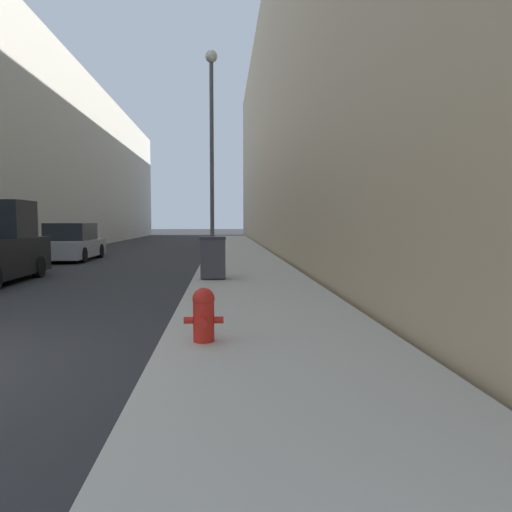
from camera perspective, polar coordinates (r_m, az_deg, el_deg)
name	(u,v)px	position (r m, az deg, el deg)	size (l,w,h in m)	color
sidewalk_right	(240,256)	(23.45, -1.88, 0.02)	(3.21, 60.00, 0.15)	#B7B2A8
building_right_stone	(358,122)	(33.09, 11.53, 14.75)	(12.00, 60.00, 15.83)	tan
fire_hydrant	(204,313)	(6.54, -6.01, -6.55)	(0.51, 0.40, 0.70)	red
trash_bin	(213,257)	(13.57, -4.92, -0.13)	(0.68, 0.70, 1.14)	#3D3D42
lamppost	(212,140)	(15.79, -5.08, 13.08)	(0.37, 0.37, 6.75)	#4C4C51
parked_sedan_near	(71,243)	(23.17, -20.34, 1.36)	(1.96, 4.73, 1.62)	#A3A8B2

